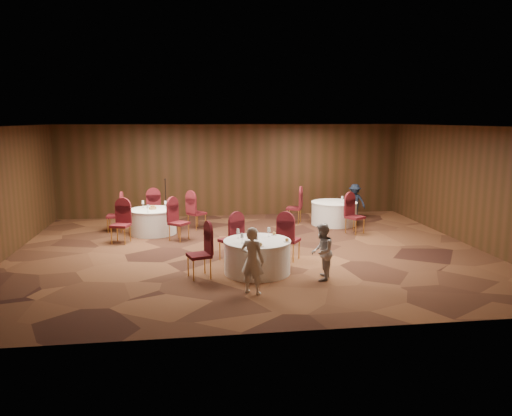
{
  "coord_description": "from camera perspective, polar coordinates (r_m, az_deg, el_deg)",
  "views": [
    {
      "loc": [
        -1.53,
        -12.4,
        3.37
      ],
      "look_at": [
        0.2,
        0.2,
        1.1
      ],
      "focal_mm": 35.0,
      "sensor_mm": 36.0,
      "label": 1
    }
  ],
  "objects": [
    {
      "name": "tabletop_left",
      "position": [
        15.08,
        -11.75,
        0.17
      ],
      "size": [
        0.76,
        0.89,
        0.22
      ],
      "color": "silver",
      "rests_on": "table_left"
    },
    {
      "name": "woman_a",
      "position": [
        9.72,
        -0.42,
        -6.03
      ],
      "size": [
        0.58,
        0.53,
        1.33
      ],
      "primitive_type": "imported",
      "rotation": [
        0.0,
        0.0,
        2.59
      ],
      "color": "silver",
      "rests_on": "ground"
    },
    {
      "name": "chairs_right",
      "position": [
        15.75,
        7.67,
        -0.47
      ],
      "size": [
        2.18,
        2.44,
        1.0
      ],
      "color": "#3C0C14",
      "rests_on": "ground"
    },
    {
      "name": "table_right",
      "position": [
        16.34,
        8.9,
        -0.57
      ],
      "size": [
        1.47,
        1.47,
        0.74
      ],
      "color": "white",
      "rests_on": "ground"
    },
    {
      "name": "ground",
      "position": [
        12.94,
        -0.76,
        -4.97
      ],
      "size": [
        12.0,
        12.0,
        0.0
      ],
      "primitive_type": "plane",
      "color": "black",
      "rests_on": "ground"
    },
    {
      "name": "room_shell",
      "position": [
        12.58,
        -0.78,
        3.7
      ],
      "size": [
        12.0,
        12.0,
        12.0
      ],
      "color": "silver",
      "rests_on": "ground"
    },
    {
      "name": "chairs_left",
      "position": [
        15.2,
        -11.65,
        -0.98
      ],
      "size": [
        3.09,
        3.01,
        1.0
      ],
      "color": "#3C0C14",
      "rests_on": "ground"
    },
    {
      "name": "table_left",
      "position": [
        15.16,
        -11.68,
        -1.49
      ],
      "size": [
        1.39,
        1.39,
        0.74
      ],
      "color": "white",
      "rests_on": "ground"
    },
    {
      "name": "woman_b",
      "position": [
        10.65,
        7.53,
        -5.0
      ],
      "size": [
        0.65,
        0.72,
        1.22
      ],
      "primitive_type": "imported",
      "rotation": [
        0.0,
        0.0,
        4.33
      ],
      "color": "#A9A9AE",
      "rests_on": "ground"
    },
    {
      "name": "man_c",
      "position": [
        17.41,
        11.22,
        0.75
      ],
      "size": [
        0.88,
        0.83,
        1.19
      ],
      "primitive_type": "imported",
      "rotation": [
        0.0,
        0.0,
        5.59
      ],
      "color": "black",
      "rests_on": "ground"
    },
    {
      "name": "tabletop_main",
      "position": [
        10.93,
        0.75,
        -3.29
      ],
      "size": [
        1.13,
        1.13,
        0.22
      ],
      "color": "silver",
      "rests_on": "table_main"
    },
    {
      "name": "table_main",
      "position": [
        11.09,
        0.14,
        -5.55
      ],
      "size": [
        1.49,
        1.49,
        0.74
      ],
      "color": "white",
      "rests_on": "ground"
    },
    {
      "name": "chairs_main",
      "position": [
        11.63,
        -1.7,
        -4.18
      ],
      "size": [
        2.88,
        1.94,
        1.0
      ],
      "color": "#3C0C14",
      "rests_on": "ground"
    },
    {
      "name": "mic_stand",
      "position": [
        16.21,
        -10.24,
        -0.47
      ],
      "size": [
        0.24,
        0.24,
        1.53
      ],
      "color": "black",
      "rests_on": "ground"
    },
    {
      "name": "tabletop_right",
      "position": [
        16.09,
        9.83,
        1.13
      ],
      "size": [
        0.08,
        0.08,
        0.22
      ],
      "color": "silver",
      "rests_on": "table_right"
    }
  ]
}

